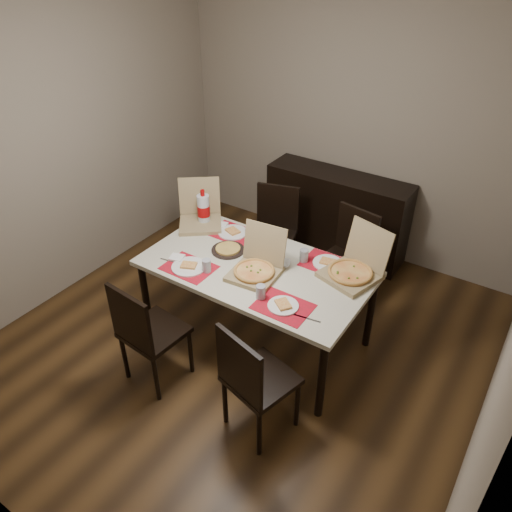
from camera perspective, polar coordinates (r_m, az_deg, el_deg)
name	(u,v)px	position (r m, az deg, el deg)	size (l,w,h in m)	color
ground	(241,344)	(4.38, -1.70, -10.04)	(3.80, 4.00, 0.02)	#452D15
room_walls	(271,135)	(3.75, 1.73, 13.67)	(3.84, 4.02, 2.62)	gray
sideboard	(336,214)	(5.38, 9.14, 4.77)	(1.50, 0.40, 0.90)	black
dining_table	(256,273)	(4.00, 0.00, -1.98)	(1.80, 1.00, 0.75)	beige
chair_near_left	(146,331)	(3.82, -12.45, -8.38)	(0.45, 0.45, 0.93)	black
chair_near_right	(253,379)	(3.40, -0.33, -13.84)	(0.51, 0.51, 0.93)	black
chair_far_left	(274,229)	(4.92, 2.11, 3.12)	(0.52, 0.52, 0.93)	black
chair_far_right	(348,254)	(4.62, 10.45, 0.21)	(0.49, 0.49, 0.93)	black
setting_near_left	(192,266)	(3.97, -7.36, -1.10)	(0.48, 0.30, 0.11)	red
setting_near_right	(277,302)	(3.58, 2.36, -5.25)	(0.52, 0.30, 0.11)	red
setting_far_left	(235,232)	(4.37, -2.38, 2.75)	(0.49, 0.30, 0.11)	red
setting_far_right	(321,261)	(4.02, 7.46, -0.58)	(0.44, 0.30, 0.11)	red
napkin_loose	(261,279)	(3.82, 0.58, -2.59)	(0.12, 0.11, 0.02)	white
pizza_box_center	(256,268)	(3.85, 0.01, -1.37)	(0.39, 0.42, 0.36)	#907B53
pizza_box_right	(353,270)	(3.90, 11.05, -1.55)	(0.48, 0.51, 0.39)	#907B53
pizza_box_left	(200,217)	(4.54, -6.39, 4.45)	(0.54, 0.55, 0.37)	#907B53
faina_plate	(228,249)	(4.15, -3.22, 0.75)	(0.28, 0.28, 0.03)	black
dip_bowl	(282,264)	(3.97, 2.98, -0.87)	(0.14, 0.14, 0.03)	white
soda_bottle	(204,210)	(4.49, -6.01, 5.27)	(0.11, 0.11, 0.34)	silver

